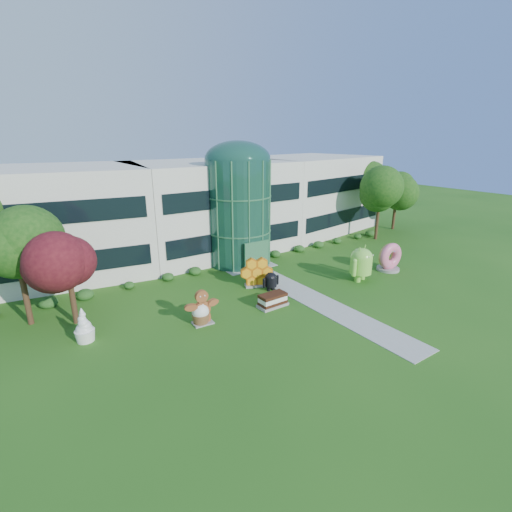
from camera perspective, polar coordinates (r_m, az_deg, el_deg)
ground at (r=27.72m, az=10.70°, el=-7.55°), size 140.00×140.00×0.00m
building at (r=40.39m, az=-7.21°, el=7.66°), size 46.00×15.00×9.30m
atrium at (r=35.20m, az=-2.71°, el=6.66°), size 6.00×6.00×9.80m
walkway at (r=29.01m, az=7.93°, el=-6.16°), size 2.40×20.00×0.04m
tree_red at (r=26.56m, az=-26.74°, el=-3.39°), size 4.00×4.00×6.00m
trees_backdrop at (r=36.18m, az=-3.53°, el=5.83°), size 52.00×8.00×8.40m
android_green at (r=32.53m, az=15.89°, el=-0.85°), size 3.37×2.65×3.37m
android_black at (r=29.57m, az=2.30°, el=-3.71°), size 1.60×1.11×1.76m
donut at (r=35.93m, az=19.82°, el=-0.07°), size 2.63×1.43×2.64m
gingerbread at (r=24.58m, az=-8.30°, el=-7.75°), size 2.67×1.15×2.42m
ice_cream_sandwich at (r=27.01m, az=2.58°, el=-6.78°), size 2.25×1.17×0.99m
honeycomb at (r=30.28m, az=0.10°, el=-2.70°), size 2.98×2.05×2.21m
froyo at (r=24.70m, az=-24.99°, el=-9.58°), size 1.48×1.48×2.15m
cupcake at (r=24.79m, az=-8.55°, el=-8.77°), size 1.42×1.42×1.46m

